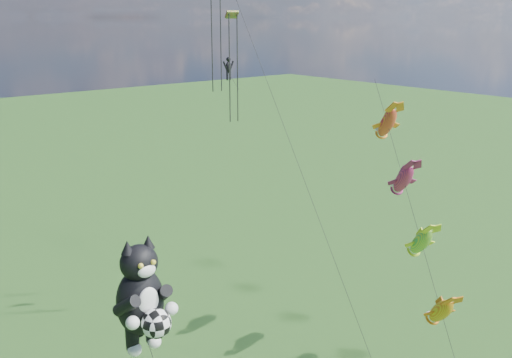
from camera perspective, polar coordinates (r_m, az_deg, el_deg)
cat_kite_rig at (r=28.13m, az=-11.30°, el=-11.43°), size 2.85×4.30×12.09m
fish_windsock_rig at (r=38.19m, az=15.36°, el=-3.03°), size 7.47×14.21×17.63m
parafoil_rig at (r=42.12m, az=-2.52°, el=11.93°), size 1.79×17.52×27.28m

